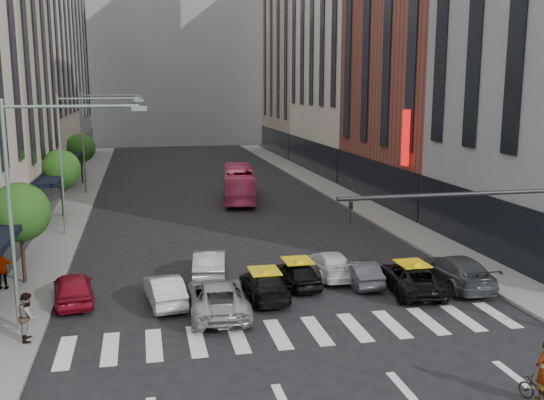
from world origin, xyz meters
TOP-DOWN VIEW (x-y plane):
  - ground at (0.00, 0.00)m, footprint 160.00×160.00m
  - sidewalk_left at (-11.50, 30.00)m, footprint 3.00×96.00m
  - sidewalk_right at (11.50, 30.00)m, footprint 3.00×96.00m
  - building_left_c at (-17.00, 46.00)m, footprint 8.00×20.00m
  - building_left_d at (-17.00, 65.00)m, footprint 8.00×18.00m
  - building_right_b at (17.00, 27.00)m, footprint 8.00×18.00m
  - building_right_d at (17.00, 65.00)m, footprint 8.00×18.00m
  - building_far at (0.00, 85.00)m, footprint 30.00×10.00m
  - tree_near at (-11.80, 10.00)m, footprint 2.88×2.88m
  - tree_mid at (-11.80, 26.00)m, footprint 2.88×2.88m
  - tree_far at (-11.80, 42.00)m, footprint 2.88×2.88m
  - streetlamp_near at (-10.04, 4.00)m, footprint 5.38×0.25m
  - streetlamp_mid at (-10.04, 20.00)m, footprint 5.38×0.25m
  - streetlamp_far at (-10.04, 36.00)m, footprint 5.38×0.25m
  - traffic_signal at (7.69, -1.00)m, footprint 10.10×0.20m
  - liberty_sign at (12.60, 20.00)m, footprint 0.30×0.70m
  - car_red at (-9.20, 6.89)m, footprint 2.18×4.32m
  - car_white_front at (-5.20, 5.86)m, footprint 1.91×4.17m
  - car_silver at (-3.03, 4.23)m, footprint 2.62×5.36m
  - taxi_left at (-0.67, 5.70)m, footprint 1.83×4.41m
  - taxi_center at (1.22, 6.98)m, footprint 1.80×3.87m
  - car_grey_mid at (4.30, 6.66)m, footprint 1.39×3.81m
  - taxi_right at (6.33, 5.10)m, footprint 2.90×5.13m
  - car_grey_curb at (8.77, 5.39)m, footprint 2.19×5.26m
  - car_row2_left at (-2.80, 9.26)m, footprint 2.15×4.64m
  - car_row2_right at (3.26, 8.19)m, footprint 1.93×4.48m
  - bus at (2.15, 30.36)m, footprint 3.84×10.64m
  - motorcycle at (5.66, -5.50)m, footprint 1.09×1.69m
  - pedestrian_near at (-10.40, 2.66)m, footprint 0.80×0.98m
  - pedestrian_far at (-12.60, 9.10)m, footprint 1.14×0.48m

SIDE VIEW (x-z plane):
  - ground at x=0.00m, z-range 0.00..0.00m
  - sidewalk_left at x=-11.50m, z-range 0.00..0.15m
  - sidewalk_right at x=11.50m, z-range 0.00..0.15m
  - motorcycle at x=5.66m, z-range 0.00..0.84m
  - car_grey_mid at x=4.30m, z-range 0.00..1.25m
  - taxi_left at x=-0.67m, z-range 0.00..1.27m
  - taxi_center at x=1.22m, z-range 0.00..1.28m
  - car_row2_right at x=3.26m, z-range 0.00..1.29m
  - car_white_front at x=-5.20m, z-range 0.00..1.33m
  - taxi_right at x=6.33m, z-range 0.00..1.35m
  - car_red at x=-9.20m, z-range 0.00..1.41m
  - car_silver at x=-3.03m, z-range 0.00..1.47m
  - car_row2_left at x=-2.80m, z-range 0.00..1.47m
  - car_grey_curb at x=8.77m, z-range 0.00..1.52m
  - pedestrian_near at x=-10.40m, z-range 0.15..2.01m
  - pedestrian_far at x=-12.60m, z-range 0.15..2.08m
  - bus at x=2.15m, z-range 0.00..2.90m
  - tree_near at x=-11.80m, z-range 1.18..6.13m
  - tree_mid at x=-11.80m, z-range 1.18..6.13m
  - tree_far at x=-11.80m, z-range 1.18..6.13m
  - traffic_signal at x=7.69m, z-range 1.47..7.47m
  - streetlamp_near at x=-10.04m, z-range 1.40..10.40m
  - streetlamp_mid at x=-10.04m, z-range 1.40..10.40m
  - streetlamp_far at x=-10.04m, z-range 1.40..10.40m
  - liberty_sign at x=12.60m, z-range 4.00..8.00m
  - building_right_b at x=17.00m, z-range 0.00..26.00m
  - building_right_d at x=17.00m, z-range 0.00..28.00m
  - building_left_d at x=-17.00m, z-range 0.00..30.00m
  - building_left_c at x=-17.00m, z-range 0.00..36.00m
  - building_far at x=0.00m, z-range 0.00..36.00m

